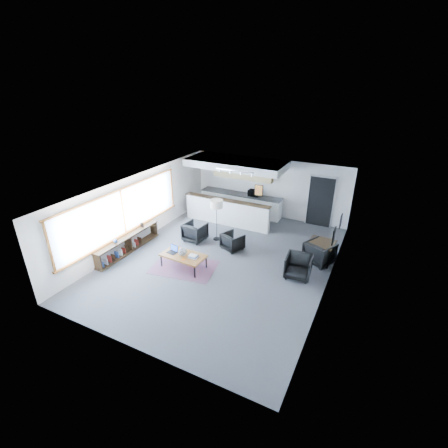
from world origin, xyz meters
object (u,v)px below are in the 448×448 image
at_px(book_stack, 193,256).
at_px(dining_chair_near, 298,267).
at_px(dining_chair_far, 320,253).
at_px(armchair_left, 195,231).
at_px(coffee_table, 183,256).
at_px(laptop, 173,250).
at_px(dining_table, 321,244).
at_px(armchair_right, 233,241).
at_px(ceramic_pot, 183,252).
at_px(microwave, 254,192).
at_px(floor_lamp, 216,205).

bearing_deg(book_stack, dining_chair_near, 20.48).
bearing_deg(dining_chair_far, armchair_left, 30.51).
relative_size(coffee_table, laptop, 4.22).
xyz_separation_m(coffee_table, armchair_left, (-0.69, 1.84, -0.04)).
bearing_deg(armchair_left, dining_chair_near, 175.96).
relative_size(armchair_left, dining_table, 0.86).
bearing_deg(dining_chair_far, dining_chair_near, 94.65).
distance_m(laptop, armchair_left, 1.85).
xyz_separation_m(coffee_table, dining_chair_far, (3.94, 2.33, -0.08)).
bearing_deg(book_stack, armchair_right, 74.17).
bearing_deg(ceramic_pot, armchair_right, 64.70).
distance_m(ceramic_pot, microwave, 5.23).
distance_m(coffee_table, laptop, 0.42).
xyz_separation_m(armchair_right, dining_chair_far, (3.03, 0.48, 0.02)).
bearing_deg(dining_chair_near, armchair_right, 159.65).
bearing_deg(laptop, armchair_right, 62.57).
distance_m(book_stack, dining_table, 4.33).
distance_m(ceramic_pot, armchair_right, 2.11).
bearing_deg(armchair_right, floor_lamp, -4.21).
height_order(dining_chair_near, microwave, microwave).
distance_m(laptop, floor_lamp, 2.48).
bearing_deg(dining_table, armchair_left, -172.24).
xyz_separation_m(dining_table, dining_chair_far, (-0.00, -0.14, -0.29)).
bearing_deg(coffee_table, book_stack, 3.17).
bearing_deg(dining_chair_far, floor_lamp, 24.96).
xyz_separation_m(floor_lamp, microwave, (0.35, 2.86, -0.32)).
relative_size(ceramic_pot, dining_chair_near, 0.40).
bearing_deg(floor_lamp, dining_chair_near, -17.75).
bearing_deg(laptop, dining_table, 37.64).
bearing_deg(armchair_left, book_stack, 125.15).
bearing_deg(dining_table, book_stack, -145.23).
xyz_separation_m(laptop, dining_chair_near, (3.93, 1.16, -0.20)).
xyz_separation_m(laptop, ceramic_pot, (0.42, -0.06, 0.07)).
distance_m(armchair_right, floor_lamp, 1.46).
xyz_separation_m(ceramic_pot, dining_table, (3.93, 2.51, 0.04)).
relative_size(book_stack, dining_chair_near, 0.44).
height_order(ceramic_pot, dining_chair_near, ceramic_pot).
relative_size(ceramic_pot, microwave, 0.56).
distance_m(armchair_right, dining_chair_near, 2.70).
xyz_separation_m(coffee_table, armchair_right, (0.91, 1.85, -0.09)).
height_order(dining_chair_near, dining_chair_far, dining_chair_far).
xyz_separation_m(laptop, dining_chair_far, (4.35, 2.32, -0.18)).
bearing_deg(ceramic_pot, dining_table, 32.64).
bearing_deg(armchair_left, coffee_table, 115.42).
relative_size(armchair_right, dining_chair_far, 0.96).
bearing_deg(laptop, microwave, 89.51).
bearing_deg(microwave, coffee_table, -96.75).
xyz_separation_m(floor_lamp, dining_chair_near, (3.50, -1.12, -1.07)).
relative_size(book_stack, microwave, 0.62).
xyz_separation_m(ceramic_pot, book_stack, (0.37, 0.05, -0.10)).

